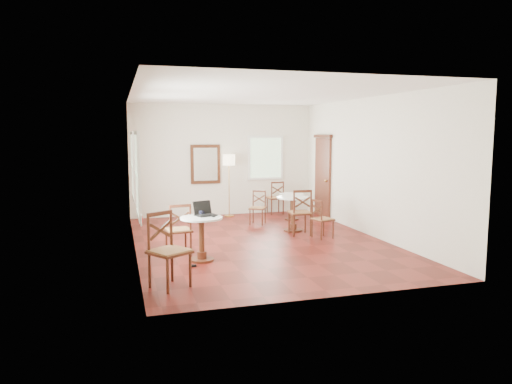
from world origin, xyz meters
TOP-DOWN VIEW (x-y plane):
  - ground at (0.00, 0.00)m, footprint 7.00×7.00m
  - room_shell at (-0.06, 0.27)m, footprint 5.02×7.02m
  - cafe_table_near at (-1.41, -1.14)m, footprint 0.74×0.74m
  - cafe_table_mid at (1.04, 0.84)m, footprint 0.75×0.75m
  - cafe_table_back at (1.52, 2.21)m, footprint 0.64×0.64m
  - chair_near_a at (-1.75, -0.67)m, footprint 0.50×0.50m
  - chair_near_b at (-2.12, -2.43)m, footprint 0.70×0.70m
  - chair_mid_a at (1.04, 0.39)m, footprint 0.50×0.50m
  - chair_mid_b at (1.36, -0.04)m, footprint 0.47×0.47m
  - chair_back_a at (1.40, 3.19)m, footprint 0.44×0.44m
  - chair_back_b at (0.51, 1.90)m, footprint 0.52×0.52m
  - floor_lamp at (0.08, 3.15)m, footprint 0.32×0.32m
  - laptop at (-1.33, -0.98)m, footprint 0.42×0.39m
  - mouse at (-1.20, -1.19)m, footprint 0.10×0.08m
  - navy_mug at (-1.39, -0.94)m, footprint 0.10×0.07m
  - water_glass at (-1.41, -1.11)m, footprint 0.06×0.06m
  - power_adapter at (-1.61, -1.48)m, footprint 0.09×0.06m

SIDE VIEW (x-z plane):
  - ground at x=0.00m, z-range 0.00..0.00m
  - power_adapter at x=-1.61m, z-range 0.00..0.04m
  - chair_back_b at x=0.51m, z-range 0.00..0.82m
  - chair_mid_b at x=1.36m, z-range 0.00..0.83m
  - cafe_table_back at x=1.52m, z-range 0.08..0.76m
  - chair_back_a at x=1.40m, z-range 0.00..0.92m
  - chair_near_a at x=-1.75m, z-range 0.00..0.97m
  - cafe_table_near at x=-1.41m, z-range 0.09..0.87m
  - cafe_table_mid at x=1.04m, z-range 0.09..0.88m
  - chair_mid_a at x=1.04m, z-range 0.00..1.01m
  - chair_near_b at x=-2.12m, z-range 0.00..1.09m
  - mouse at x=-1.20m, z-range 0.78..0.81m
  - navy_mug at x=-1.39m, z-range 0.78..0.86m
  - water_glass at x=-1.41m, z-range 0.78..0.88m
  - laptop at x=-1.33m, z-range 0.72..0.96m
  - floor_lamp at x=0.08m, z-range 0.58..2.25m
  - room_shell at x=-0.06m, z-range 0.38..3.39m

